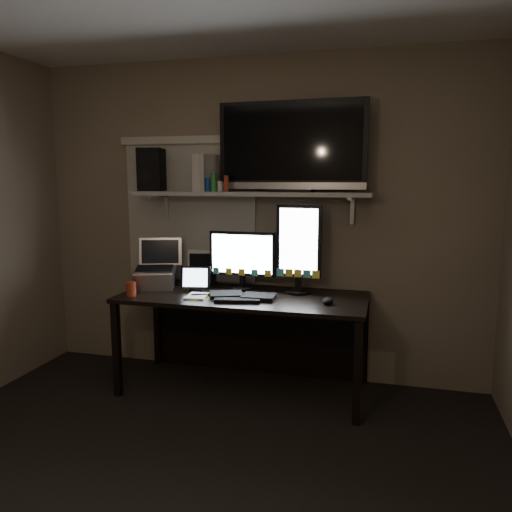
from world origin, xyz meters
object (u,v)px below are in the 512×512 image
(desk, at_px, (248,314))
(laptop, at_px, (154,265))
(monitor_landscape, at_px, (242,260))
(speaker, at_px, (152,170))
(cup, at_px, (131,289))
(tablet, at_px, (196,279))
(tv, at_px, (292,147))
(game_console, at_px, (206,173))
(keyboard, at_px, (242,296))
(monitor_portrait, at_px, (299,249))
(mouse, at_px, (328,301))

(desk, xyz_separation_m, laptop, (-0.73, -0.07, 0.36))
(desk, distance_m, monitor_landscape, 0.41)
(laptop, bearing_deg, speaker, 96.74)
(monitor_landscape, bearing_deg, laptop, -167.59)
(laptop, relative_size, cup, 3.55)
(monitor_landscape, distance_m, speaker, 1.01)
(tablet, relative_size, tv, 0.20)
(cup, relative_size, game_console, 0.38)
(monitor_landscape, bearing_deg, cup, -148.48)
(monitor_landscape, relative_size, keyboard, 1.07)
(monitor_portrait, bearing_deg, monitor_landscape, -178.16)
(speaker, bearing_deg, monitor_landscape, -12.62)
(monitor_portrait, relative_size, keyboard, 1.38)
(tablet, xyz_separation_m, tv, (0.69, 0.20, 0.98))
(tablet, bearing_deg, keyboard, -26.89)
(mouse, height_order, game_console, game_console)
(keyboard, relative_size, cup, 4.61)
(monitor_portrait, distance_m, mouse, 0.48)
(mouse, relative_size, cup, 1.09)
(desk, distance_m, tablet, 0.48)
(tablet, bearing_deg, monitor_landscape, 14.49)
(monitor_landscape, height_order, mouse, monitor_landscape)
(keyboard, height_order, tablet, tablet)
(laptop, bearing_deg, monitor_landscape, -8.01)
(monitor_portrait, bearing_deg, cup, -157.31)
(mouse, relative_size, tablet, 0.52)
(mouse, distance_m, game_console, 1.35)
(mouse, relative_size, tv, 0.10)
(tv, bearing_deg, mouse, -42.52)
(tablet, xyz_separation_m, speaker, (-0.42, 0.17, 0.82))
(desk, relative_size, monitor_landscape, 3.45)
(laptop, relative_size, speaker, 1.14)
(mouse, bearing_deg, tablet, 174.25)
(mouse, xyz_separation_m, speaker, (-1.43, 0.29, 0.89))
(speaker, bearing_deg, cup, -98.66)
(monitor_portrait, xyz_separation_m, game_console, (-0.73, 0.03, 0.55))
(tv, bearing_deg, keyboard, -131.06)
(cup, height_order, game_console, game_console)
(game_console, relative_size, speaker, 0.84)
(monitor_landscape, height_order, tv, tv)
(cup, bearing_deg, mouse, 5.83)
(game_console, height_order, speaker, speaker)
(mouse, bearing_deg, speaker, 169.63)
(tablet, xyz_separation_m, cup, (-0.40, -0.26, -0.04))
(keyboard, bearing_deg, monitor_portrait, 23.17)
(tablet, height_order, speaker, speaker)
(speaker, bearing_deg, game_console, -10.65)
(cup, bearing_deg, tablet, 33.32)
(cup, distance_m, game_console, 1.04)
(cup, relative_size, speaker, 0.32)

